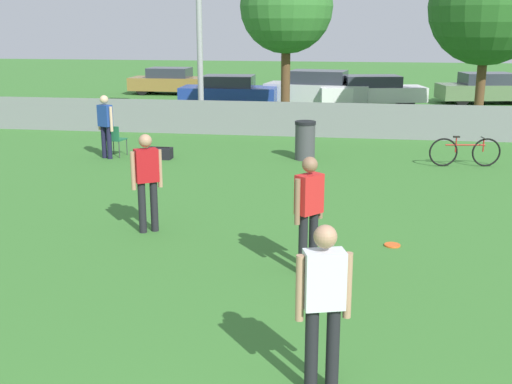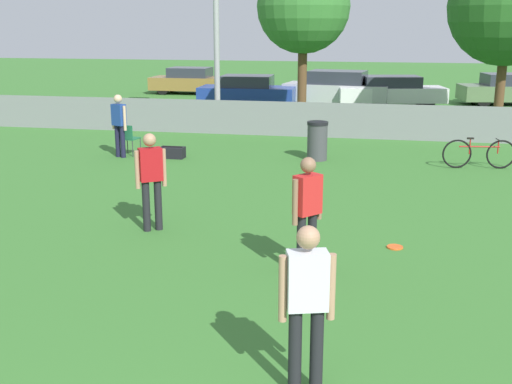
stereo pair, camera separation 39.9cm
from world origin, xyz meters
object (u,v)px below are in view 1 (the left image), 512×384
at_px(player_receiver_white, 324,298).
at_px(parked_car_tan, 170,81).
at_px(player_defender_red, 309,207).
at_px(spectator_in_blue, 105,122).
at_px(parked_car_silver, 318,89).
at_px(trash_bin, 305,140).
at_px(parked_car_olive, 486,89).
at_px(bicycle_sideline, 465,152).
at_px(gear_bag_sideline, 160,153).
at_px(folding_chair_sideline, 114,138).
at_px(tree_far_right, 487,7).
at_px(player_thrower_red, 147,176).
at_px(parked_car_white, 371,91).
at_px(tree_near_pole, 286,7).
at_px(parked_car_blue, 229,91).
at_px(frisbee_disc, 392,245).

relative_size(player_receiver_white, parked_car_tan, 0.43).
height_order(player_defender_red, player_receiver_white, same).
bearing_deg(spectator_in_blue, parked_car_silver, -86.28).
relative_size(trash_bin, parked_car_tan, 0.26).
bearing_deg(parked_car_olive, player_defender_red, -117.09).
distance_m(player_defender_red, bicycle_sideline, 8.45).
bearing_deg(player_receiver_white, gear_bag_sideline, 97.97).
bearing_deg(folding_chair_sideline, tree_far_right, -137.07).
height_order(spectator_in_blue, trash_bin, spectator_in_blue).
height_order(folding_chair_sideline, parked_car_olive, parked_car_olive).
height_order(player_thrower_red, gear_bag_sideline, player_thrower_red).
relative_size(player_defender_red, parked_car_silver, 0.36).
bearing_deg(parked_car_tan, parked_car_silver, -22.95).
xyz_separation_m(player_thrower_red, parked_car_olive, (9.16, 20.08, -0.32)).
distance_m(player_receiver_white, parked_car_olive, 25.32).
bearing_deg(trash_bin, parked_car_white, 80.85).
relative_size(tree_far_right, bicycle_sideline, 3.37).
relative_size(tree_near_pole, parked_car_olive, 1.28).
bearing_deg(parked_car_blue, tree_near_pole, -59.91).
relative_size(parked_car_tan, parked_car_silver, 0.83).
distance_m(bicycle_sideline, parked_car_olive, 14.11).
relative_size(tree_near_pole, player_thrower_red, 3.31).
height_order(tree_far_right, parked_car_olive, tree_far_right).
xyz_separation_m(spectator_in_blue, folding_chair_sideline, (0.11, 0.27, -0.46)).
bearing_deg(spectator_in_blue, tree_near_pole, -96.73).
distance_m(parked_car_tan, parked_car_white, 10.62).
bearing_deg(player_receiver_white, bicycle_sideline, 57.69).
distance_m(spectator_in_blue, parked_car_silver, 13.56).
relative_size(player_defender_red, parked_car_blue, 0.41).
relative_size(player_thrower_red, trash_bin, 1.68).
height_order(folding_chair_sideline, gear_bag_sideline, folding_chair_sideline).
xyz_separation_m(player_thrower_red, bicycle_sideline, (6.20, 6.29, -0.61)).
bearing_deg(player_receiver_white, player_defender_red, 79.93).
bearing_deg(bicycle_sideline, parked_car_silver, 101.87).
xyz_separation_m(tree_far_right, gear_bag_sideline, (-9.36, -7.26, -3.89)).
height_order(bicycle_sideline, parked_car_silver, parked_car_silver).
bearing_deg(player_defender_red, tree_near_pole, 47.94).
height_order(player_defender_red, parked_car_olive, player_defender_red).
bearing_deg(parked_car_white, parked_car_olive, 7.19).
bearing_deg(tree_near_pole, player_defender_red, -82.23).
distance_m(spectator_in_blue, folding_chair_sideline, 0.54).
height_order(player_defender_red, trash_bin, player_defender_red).
distance_m(tree_far_right, parked_car_tan, 16.47).
bearing_deg(parked_car_olive, spectator_in_blue, -141.41).
distance_m(trash_bin, parked_car_white, 12.02).
bearing_deg(parked_car_blue, parked_car_tan, 129.63).
bearing_deg(tree_near_pole, frisbee_disc, -75.85).
distance_m(frisbee_disc, gear_bag_sideline, 8.42).
xyz_separation_m(frisbee_disc, parked_car_blue, (-6.17, 17.38, 0.63)).
height_order(player_defender_red, parked_car_tan, player_defender_red).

